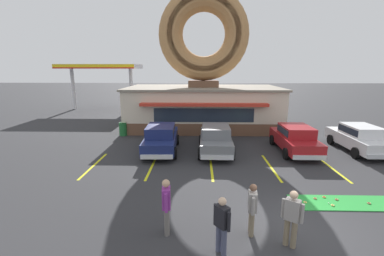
{
  "coord_description": "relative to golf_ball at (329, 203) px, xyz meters",
  "views": [
    {
      "loc": [
        -3.08,
        -7.19,
        4.85
      ],
      "look_at": [
        -3.42,
        5.0,
        2.0
      ],
      "focal_mm": 24.0,
      "sensor_mm": 36.0,
      "label": 1
    }
  ],
  "objects": [
    {
      "name": "ground_plane",
      "position": [
        -1.68,
        -1.42,
        -0.05
      ],
      "size": [
        160.0,
        160.0,
        0.0
      ],
      "primitive_type": "plane",
      "color": "#2D2D30"
    },
    {
      "name": "donut_shop_building",
      "position": [
        -4.42,
        12.52,
        3.69
      ],
      "size": [
        12.3,
        6.75,
        10.96
      ],
      "color": "brown",
      "rests_on": "ground"
    },
    {
      "name": "putting_mat",
      "position": [
        0.92,
        0.1,
        -0.04
      ],
      "size": [
        4.46,
        1.12,
        0.03
      ],
      "primitive_type": "cube",
      "color": "green",
      "rests_on": "ground"
    },
    {
      "name": "mini_donut_near_left",
      "position": [
        -0.83,
        0.05,
        -0.0
      ],
      "size": [
        0.13,
        0.13,
        0.04
      ],
      "primitive_type": "torus",
      "color": "#E5C666",
      "rests_on": "putting_mat"
    },
    {
      "name": "mini_donut_near_right",
      "position": [
        0.05,
        0.46,
        -0.0
      ],
      "size": [
        0.13,
        0.13,
        0.04
      ],
      "primitive_type": "torus",
      "color": "#D17F47",
      "rests_on": "putting_mat"
    },
    {
      "name": "mini_donut_mid_centre",
      "position": [
        0.07,
        -0.14,
        -0.0
      ],
      "size": [
        0.13,
        0.13,
        0.04
      ],
      "primitive_type": "torus",
      "color": "#E5C666",
      "rests_on": "putting_mat"
    },
    {
      "name": "mini_donut_mid_right",
      "position": [
        0.43,
        0.29,
        -0.0
      ],
      "size": [
        0.13,
        0.13,
        0.04
      ],
      "primitive_type": "torus",
      "color": "#A5724C",
      "rests_on": "putting_mat"
    },
    {
      "name": "mini_donut_far_centre",
      "position": [
        1.47,
        0.04,
        -0.0
      ],
      "size": [
        0.13,
        0.13,
        0.04
      ],
      "primitive_type": "torus",
      "color": "#A5724C",
      "rests_on": "putting_mat"
    },
    {
      "name": "mini_donut_far_right",
      "position": [
        -0.34,
        0.34,
        -0.0
      ],
      "size": [
        0.13,
        0.13,
        0.04
      ],
      "primitive_type": "torus",
      "color": "#A5724C",
      "rests_on": "putting_mat"
    },
    {
      "name": "golf_ball",
      "position": [
        0.0,
        0.0,
        0.0
      ],
      "size": [
        0.04,
        0.04,
        0.04
      ],
      "primitive_type": "sphere",
      "color": "white",
      "rests_on": "putting_mat"
    },
    {
      "name": "car_white",
      "position": [
        4.72,
        6.28,
        0.82
      ],
      "size": [
        1.99,
        4.56,
        1.6
      ],
      "color": "silver",
      "rests_on": "ground"
    },
    {
      "name": "car_red",
      "position": [
        0.88,
        6.07,
        0.82
      ],
      "size": [
        2.0,
        4.57,
        1.6
      ],
      "color": "maroon",
      "rests_on": "ground"
    },
    {
      "name": "car_grey",
      "position": [
        -3.77,
        5.95,
        0.82
      ],
      "size": [
        2.06,
        4.6,
        1.6
      ],
      "color": "slate",
      "rests_on": "ground"
    },
    {
      "name": "car_navy",
      "position": [
        -6.99,
        5.95,
        0.82
      ],
      "size": [
        2.1,
        4.62,
        1.6
      ],
      "color": "navy",
      "rests_on": "ground"
    },
    {
      "name": "pedestrian_blue_sweater_man",
      "position": [
        -5.7,
        -1.82,
        0.92
      ],
      "size": [
        0.28,
        0.59,
        1.73
      ],
      "color": "slate",
      "rests_on": "ground"
    },
    {
      "name": "pedestrian_hooded_kid",
      "position": [
        -3.19,
        -1.8,
        0.84
      ],
      "size": [
        0.29,
        0.59,
        1.61
      ],
      "color": "#7F7056",
      "rests_on": "ground"
    },
    {
      "name": "pedestrian_leather_jacket_man",
      "position": [
        -2.22,
        -2.31,
        0.88
      ],
      "size": [
        0.51,
        0.41,
        1.67
      ],
      "color": "#7F7056",
      "rests_on": "ground"
    },
    {
      "name": "pedestrian_clipboard_woman",
      "position": [
        -4.14,
        -2.63,
        0.85
      ],
      "size": [
        0.43,
        0.48,
        1.63
      ],
      "color": "#474C66",
      "rests_on": "ground"
    },
    {
      "name": "trash_bin",
      "position": [
        -10.34,
        9.58,
        0.45
      ],
      "size": [
        0.57,
        0.57,
        0.97
      ],
      "color": "#1E662D",
      "rests_on": "ground"
    },
    {
      "name": "gas_station_canopy",
      "position": [
        -16.32,
        21.94,
        4.81
      ],
      "size": [
        9.0,
        4.46,
        5.3
      ],
      "color": "silver",
      "rests_on": "ground"
    },
    {
      "name": "parking_stripe_far_left",
      "position": [
        -10.12,
        3.58,
        -0.05
      ],
      "size": [
        0.12,
        3.6,
        0.01
      ],
      "primitive_type": "cube",
      "color": "yellow",
      "rests_on": "ground"
    },
    {
      "name": "parking_stripe_left",
      "position": [
        -7.12,
        3.58,
        -0.05
      ],
      "size": [
        0.12,
        3.6,
        0.01
      ],
      "primitive_type": "cube",
      "color": "yellow",
      "rests_on": "ground"
    },
    {
      "name": "parking_stripe_mid_left",
      "position": [
        -4.12,
        3.58,
        -0.05
      ],
      "size": [
        0.12,
        3.6,
        0.01
      ],
      "primitive_type": "cube",
      "color": "yellow",
      "rests_on": "ground"
    },
    {
      "name": "parking_stripe_centre",
      "position": [
        -1.12,
        3.58,
        -0.05
      ],
      "size": [
        0.12,
        3.6,
        0.01
      ],
      "primitive_type": "cube",
      "color": "yellow",
      "rests_on": "ground"
    },
    {
      "name": "parking_stripe_mid_right",
      "position": [
        1.88,
        3.58,
        -0.05
      ],
      "size": [
        0.12,
        3.6,
        0.01
      ],
      "primitive_type": "cube",
      "color": "yellow",
      "rests_on": "ground"
    }
  ]
}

